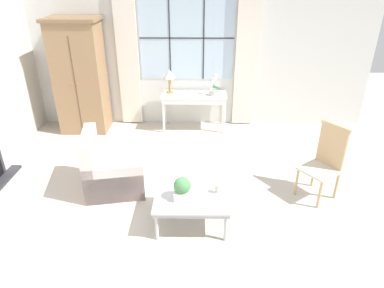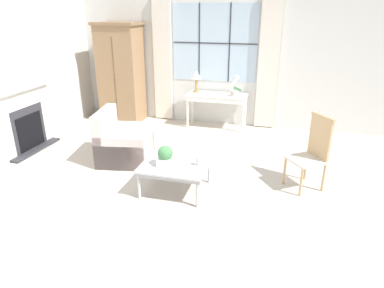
{
  "view_description": "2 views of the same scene",
  "coord_description": "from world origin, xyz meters",
  "px_view_note": "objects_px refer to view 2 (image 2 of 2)",
  "views": [
    {
      "loc": [
        0.22,
        -3.68,
        2.88
      ],
      "look_at": [
        0.15,
        0.17,
        0.92
      ],
      "focal_mm": 32.0,
      "sensor_mm": 36.0,
      "label": 1
    },
    {
      "loc": [
        1.51,
        -4.28,
        2.42
      ],
      "look_at": [
        0.31,
        0.09,
        0.61
      ],
      "focal_mm": 32.0,
      "sensor_mm": 36.0,
      "label": 2
    }
  ],
  "objects_px": {
    "fireplace": "(22,113)",
    "table_lamp": "(196,76)",
    "potted_plant_small": "(165,156)",
    "coffee_table": "(175,166)",
    "side_chair_wooden": "(313,149)",
    "pillar_candle": "(198,162)",
    "potted_orchid": "(235,88)",
    "armoire": "(121,73)",
    "armchair_upholstered": "(123,144)",
    "console_table": "(217,98)"
  },
  "relations": [
    {
      "from": "potted_orchid",
      "to": "side_chair_wooden",
      "type": "height_order",
      "value": "potted_orchid"
    },
    {
      "from": "coffee_table",
      "to": "pillar_candle",
      "type": "relative_size",
      "value": 6.99
    },
    {
      "from": "side_chair_wooden",
      "to": "potted_plant_small",
      "type": "bearing_deg",
      "value": -159.64
    },
    {
      "from": "coffee_table",
      "to": "potted_plant_small",
      "type": "distance_m",
      "value": 0.23
    },
    {
      "from": "console_table",
      "to": "pillar_candle",
      "type": "height_order",
      "value": "console_table"
    },
    {
      "from": "fireplace",
      "to": "armoire",
      "type": "height_order",
      "value": "armoire"
    },
    {
      "from": "potted_orchid",
      "to": "pillar_candle",
      "type": "xyz_separation_m",
      "value": [
        -0.05,
        -2.8,
        -0.43
      ]
    },
    {
      "from": "coffee_table",
      "to": "potted_plant_small",
      "type": "relative_size",
      "value": 3.19
    },
    {
      "from": "table_lamp",
      "to": "fireplace",
      "type": "bearing_deg",
      "value": -138.97
    },
    {
      "from": "fireplace",
      "to": "armoire",
      "type": "xyz_separation_m",
      "value": [
        0.9,
        2.12,
        0.39
      ]
    },
    {
      "from": "coffee_table",
      "to": "fireplace",
      "type": "bearing_deg",
      "value": 166.86
    },
    {
      "from": "armoire",
      "to": "side_chair_wooden",
      "type": "height_order",
      "value": "armoire"
    },
    {
      "from": "fireplace",
      "to": "armchair_upholstered",
      "type": "bearing_deg",
      "value": 1.49
    },
    {
      "from": "side_chair_wooden",
      "to": "potted_plant_small",
      "type": "relative_size",
      "value": 3.73
    },
    {
      "from": "table_lamp",
      "to": "pillar_candle",
      "type": "height_order",
      "value": "table_lamp"
    },
    {
      "from": "armoire",
      "to": "armchair_upholstered",
      "type": "distance_m",
      "value": 2.43
    },
    {
      "from": "potted_orchid",
      "to": "potted_plant_small",
      "type": "distance_m",
      "value": 2.98
    },
    {
      "from": "armoire",
      "to": "potted_plant_small",
      "type": "xyz_separation_m",
      "value": [
        2.05,
        -2.92,
        -0.52
      ]
    },
    {
      "from": "console_table",
      "to": "coffee_table",
      "type": "xyz_separation_m",
      "value": [
        0.01,
        -2.89,
        -0.27
      ]
    },
    {
      "from": "pillar_candle",
      "to": "coffee_table",
      "type": "bearing_deg",
      "value": -174.8
    },
    {
      "from": "coffee_table",
      "to": "potted_orchid",
      "type": "bearing_deg",
      "value": 82.48
    },
    {
      "from": "table_lamp",
      "to": "coffee_table",
      "type": "distance_m",
      "value": 3.08
    },
    {
      "from": "side_chair_wooden",
      "to": "potted_orchid",
      "type": "bearing_deg",
      "value": 123.41
    },
    {
      "from": "potted_orchid",
      "to": "coffee_table",
      "type": "height_order",
      "value": "potted_orchid"
    },
    {
      "from": "console_table",
      "to": "side_chair_wooden",
      "type": "xyz_separation_m",
      "value": [
        1.83,
        -2.26,
        -0.06
      ]
    },
    {
      "from": "table_lamp",
      "to": "side_chair_wooden",
      "type": "xyz_separation_m",
      "value": [
        2.31,
        -2.33,
        -0.49
      ]
    },
    {
      "from": "potted_orchid",
      "to": "fireplace",
      "type": "bearing_deg",
      "value": -148.39
    },
    {
      "from": "pillar_candle",
      "to": "table_lamp",
      "type": "bearing_deg",
      "value": 105.27
    },
    {
      "from": "potted_plant_small",
      "to": "pillar_candle",
      "type": "distance_m",
      "value": 0.46
    },
    {
      "from": "coffee_table",
      "to": "pillar_candle",
      "type": "xyz_separation_m",
      "value": [
        0.32,
        0.03,
        0.1
      ]
    },
    {
      "from": "armoire",
      "to": "table_lamp",
      "type": "height_order",
      "value": "armoire"
    },
    {
      "from": "armoire",
      "to": "table_lamp",
      "type": "bearing_deg",
      "value": 4.33
    },
    {
      "from": "armoire",
      "to": "potted_plant_small",
      "type": "distance_m",
      "value": 3.61
    },
    {
      "from": "fireplace",
      "to": "armchair_upholstered",
      "type": "relative_size",
      "value": 2.12
    },
    {
      "from": "potted_plant_small",
      "to": "table_lamp",
      "type": "bearing_deg",
      "value": 96.9
    },
    {
      "from": "potted_orchid",
      "to": "coffee_table",
      "type": "bearing_deg",
      "value": -97.52
    },
    {
      "from": "table_lamp",
      "to": "pillar_candle",
      "type": "distance_m",
      "value": 3.1
    },
    {
      "from": "table_lamp",
      "to": "potted_orchid",
      "type": "height_order",
      "value": "table_lamp"
    },
    {
      "from": "potted_plant_small",
      "to": "coffee_table",
      "type": "bearing_deg",
      "value": 38.82
    },
    {
      "from": "console_table",
      "to": "pillar_candle",
      "type": "relative_size",
      "value": 9.7
    },
    {
      "from": "fireplace",
      "to": "armchair_upholstered",
      "type": "xyz_separation_m",
      "value": [
        1.89,
        0.05,
        -0.41
      ]
    },
    {
      "from": "fireplace",
      "to": "table_lamp",
      "type": "distance_m",
      "value": 3.44
    },
    {
      "from": "armchair_upholstered",
      "to": "side_chair_wooden",
      "type": "bearing_deg",
      "value": -2.59
    },
    {
      "from": "armchair_upholstered",
      "to": "side_chair_wooden",
      "type": "height_order",
      "value": "side_chair_wooden"
    },
    {
      "from": "table_lamp",
      "to": "potted_plant_small",
      "type": "relative_size",
      "value": 1.6
    },
    {
      "from": "armoire",
      "to": "coffee_table",
      "type": "bearing_deg",
      "value": -52.61
    },
    {
      "from": "fireplace",
      "to": "table_lamp",
      "type": "bearing_deg",
      "value": 41.03
    },
    {
      "from": "armoire",
      "to": "side_chair_wooden",
      "type": "distance_m",
      "value": 4.59
    },
    {
      "from": "potted_plant_small",
      "to": "console_table",
      "type": "bearing_deg",
      "value": 88.01
    },
    {
      "from": "coffee_table",
      "to": "potted_plant_small",
      "type": "xyz_separation_m",
      "value": [
        -0.11,
        -0.09,
        0.18
      ]
    }
  ]
}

